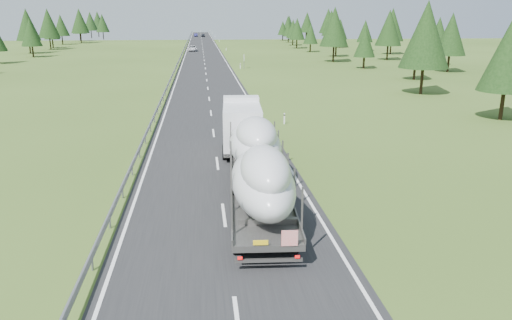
{
  "coord_description": "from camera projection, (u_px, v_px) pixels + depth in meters",
  "views": [
    {
      "loc": [
        -0.94,
        -13.86,
        9.43
      ],
      "look_at": [
        1.86,
        11.4,
        2.08
      ],
      "focal_mm": 35.0,
      "sensor_mm": 36.0,
      "label": 1
    }
  ],
  "objects": [
    {
      "name": "guardrail",
      "position": [
        180.0,
        57.0,
        110.65
      ],
      "size": [
        0.1,
        400.0,
        0.76
      ],
      "color": "slate",
      "rests_on": "ground"
    },
    {
      "name": "distant_van",
      "position": [
        192.0,
        48.0,
        138.77
      ],
      "size": [
        2.84,
        5.71,
        1.55
      ],
      "primitive_type": "imported",
      "rotation": [
        0.0,
        0.0,
        0.05
      ],
      "color": "silver",
      "rests_on": "ground"
    },
    {
      "name": "distant_car_blue",
      "position": [
        196.0,
        35.0,
        238.09
      ],
      "size": [
        1.85,
        4.56,
        1.47
      ],
      "primitive_type": "imported",
      "rotation": [
        0.0,
        0.0,
        -0.07
      ],
      "color": "#1C1C4F",
      "rests_on": "ground"
    },
    {
      "name": "distant_car_dark",
      "position": [
        203.0,
        35.0,
        234.81
      ],
      "size": [
        1.98,
        4.3,
        1.43
      ],
      "primitive_type": "imported",
      "rotation": [
        0.0,
        0.0,
        -0.07
      ],
      "color": "black",
      "rests_on": "ground"
    },
    {
      "name": "highway_sign",
      "position": [
        244.0,
        59.0,
        92.6
      ],
      "size": [
        0.08,
        0.9,
        2.6
      ],
      "color": "slate",
      "rests_on": "ground"
    },
    {
      "name": "marker_posts",
      "position": [
        222.0,
        44.0,
        164.49
      ],
      "size": [
        0.13,
        350.08,
        1.0
      ],
      "color": "silver",
      "rests_on": "ground"
    },
    {
      "name": "road_surface",
      "position": [
        204.0,
        60.0,
        111.43
      ],
      "size": [
        10.0,
        400.0,
        0.02
      ],
      "primitive_type": "cube",
      "color": "black",
      "rests_on": "ground"
    },
    {
      "name": "tree_line_right",
      "position": [
        384.0,
        30.0,
        109.86
      ],
      "size": [
        28.22,
        270.69,
        12.09
      ],
      "color": "black",
      "rests_on": "ground"
    },
    {
      "name": "boat_truck",
      "position": [
        254.0,
        151.0,
        27.54
      ],
      "size": [
        3.69,
        20.24,
        4.11
      ],
      "color": "silver",
      "rests_on": "ground"
    }
  ]
}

